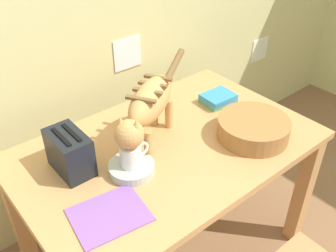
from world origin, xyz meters
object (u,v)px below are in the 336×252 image
object	(u,v)px
saucer_bowl	(132,168)
book_stack	(218,98)
magazine	(109,215)
cat	(148,106)
dining_table	(168,160)
coffee_mug	(131,155)
toaster	(70,153)
wicker_basket	(253,128)

from	to	relation	value
saucer_bowl	book_stack	size ratio (longest dim) A/B	1.07
magazine	cat	bearing A→B (deg)	41.76
dining_table	magazine	distance (m)	0.47
coffee_mug	toaster	distance (m)	0.24
dining_table	coffee_mug	distance (m)	0.28
coffee_mug	wicker_basket	xyz separation A→B (m)	(0.55, -0.15, -0.04)
coffee_mug	magazine	bearing A→B (deg)	-145.12
cat	toaster	bearing A→B (deg)	47.94
book_stack	wicker_basket	world-z (taller)	wicker_basket
dining_table	cat	bearing A→B (deg)	137.25
cat	saucer_bowl	world-z (taller)	cat
magazine	toaster	size ratio (longest dim) A/B	1.30
wicker_basket	saucer_bowl	bearing A→B (deg)	164.67
cat	magazine	size ratio (longest dim) A/B	2.39
dining_table	wicker_basket	size ratio (longest dim) A/B	4.09
coffee_mug	wicker_basket	bearing A→B (deg)	-15.43
cat	coffee_mug	bearing A→B (deg)	90.57
saucer_bowl	book_stack	bearing A→B (deg)	13.17
magazine	book_stack	world-z (taller)	book_stack
toaster	cat	bearing A→B (deg)	-11.08
coffee_mug	book_stack	world-z (taller)	coffee_mug
coffee_mug	book_stack	size ratio (longest dim) A/B	0.75
magazine	saucer_bowl	bearing A→B (deg)	43.73
saucer_bowl	book_stack	xyz separation A→B (m)	(0.65, 0.15, 0.01)
dining_table	coffee_mug	size ratio (longest dim) A/B	10.14
coffee_mug	magazine	distance (m)	0.25
magazine	wicker_basket	world-z (taller)	wicker_basket
cat	dining_table	bearing A→B (deg)	-163.72
saucer_bowl	book_stack	distance (m)	0.67
dining_table	toaster	bearing A→B (deg)	163.02
cat	wicker_basket	size ratio (longest dim) A/B	1.93
dining_table	toaster	size ratio (longest dim) A/B	6.57
saucer_bowl	toaster	bearing A→B (deg)	136.53
wicker_basket	book_stack	bearing A→B (deg)	72.88
saucer_bowl	toaster	xyz separation A→B (m)	(-0.17, 0.17, 0.07)
wicker_basket	toaster	bearing A→B (deg)	156.49
book_stack	wicker_basket	xyz separation A→B (m)	(-0.09, -0.30, 0.02)
coffee_mug	toaster	world-z (taller)	toaster
saucer_bowl	wicker_basket	xyz separation A→B (m)	(0.56, -0.15, 0.03)
dining_table	wicker_basket	bearing A→B (deg)	-30.60
cat	wicker_basket	world-z (taller)	cat
dining_table	magazine	bearing A→B (deg)	-156.62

